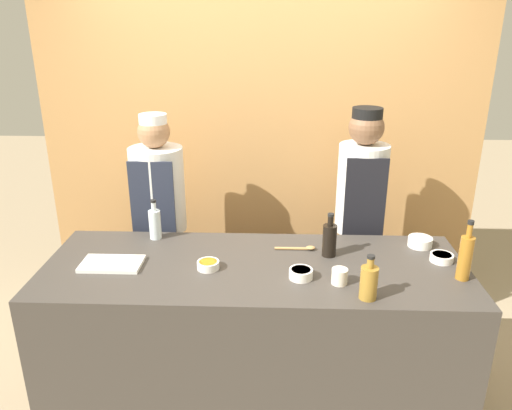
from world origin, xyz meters
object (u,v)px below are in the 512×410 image
at_px(bottle_soy, 329,239).
at_px(sauce_bowl_yellow, 301,273).
at_px(bottle_vinegar, 369,282).
at_px(wooden_spoon, 300,248).
at_px(sauce_bowl_orange, 208,265).
at_px(sauce_bowl_red, 442,257).
at_px(bottle_amber, 465,256).
at_px(cutting_board, 112,264).
at_px(chef_right, 359,221).
at_px(bottle_clear, 155,223).
at_px(cup_cream, 340,276).
at_px(sauce_bowl_white, 420,241).
at_px(chef_left, 160,225).

bearing_deg(bottle_soy, sauce_bowl_yellow, -122.30).
bearing_deg(bottle_vinegar, wooden_spoon, 120.17).
distance_m(sauce_bowl_orange, wooden_spoon, 0.55).
relative_size(sauce_bowl_yellow, bottle_soy, 0.48).
relative_size(sauce_bowl_red, wooden_spoon, 0.54).
bearing_deg(bottle_amber, cutting_board, 177.67).
relative_size(sauce_bowl_orange, chef_right, 0.07).
bearing_deg(bottle_clear, sauce_bowl_yellow, -28.47).
bearing_deg(bottle_vinegar, bottle_clear, 150.96).
xyz_separation_m(cup_cream, wooden_spoon, (-0.18, 0.37, -0.03)).
bearing_deg(sauce_bowl_yellow, bottle_soy, 57.70).
bearing_deg(sauce_bowl_orange, chef_right, 38.37).
xyz_separation_m(sauce_bowl_yellow, bottle_soy, (0.17, 0.26, 0.07)).
height_order(sauce_bowl_orange, sauce_bowl_yellow, sauce_bowl_yellow).
bearing_deg(sauce_bowl_orange, sauce_bowl_white, 15.10).
xyz_separation_m(sauce_bowl_white, cup_cream, (-0.52, -0.45, 0.01)).
bearing_deg(bottle_soy, cup_cream, -86.05).
bearing_deg(cutting_board, wooden_spoon, 12.73).
xyz_separation_m(sauce_bowl_orange, bottle_soy, (0.65, 0.18, 0.07)).
bearing_deg(sauce_bowl_yellow, sauce_bowl_white, 29.80).
bearing_deg(wooden_spoon, bottle_clear, 171.29).
bearing_deg(bottle_vinegar, bottle_soy, 107.30).
height_order(bottle_vinegar, bottle_soy, bottle_soy).
relative_size(wooden_spoon, chef_right, 0.14).
bearing_deg(cutting_board, sauce_bowl_orange, -1.69).
bearing_deg(bottle_vinegar, sauce_bowl_orange, 161.46).
xyz_separation_m(sauce_bowl_red, bottle_soy, (-0.60, 0.05, 0.07)).
bearing_deg(bottle_soy, sauce_bowl_red, -4.51).
bearing_deg(bottle_amber, bottle_clear, 165.38).
bearing_deg(sauce_bowl_orange, cup_cream, -11.02).
relative_size(bottle_amber, chef_right, 0.19).
xyz_separation_m(sauce_bowl_red, sauce_bowl_yellow, (-0.77, -0.22, 0.00)).
distance_m(bottle_soy, chef_left, 1.20).
distance_m(sauce_bowl_orange, chef_right, 1.15).
bearing_deg(cup_cream, bottle_vinegar, -48.77).
distance_m(bottle_vinegar, bottle_clear, 1.31).
bearing_deg(sauce_bowl_white, wooden_spoon, -173.70).
height_order(sauce_bowl_orange, bottle_vinegar, bottle_vinegar).
bearing_deg(chef_right, bottle_vinegar, -96.63).
bearing_deg(wooden_spoon, bottle_soy, -21.92).
xyz_separation_m(bottle_vinegar, cup_cream, (-0.12, 0.13, -0.05)).
distance_m(sauce_bowl_white, sauce_bowl_orange, 1.23).
bearing_deg(sauce_bowl_red, sauce_bowl_yellow, -164.32).
distance_m(cutting_board, bottle_amber, 1.82).
bearing_deg(bottle_vinegar, sauce_bowl_red, 40.45).
bearing_deg(chef_right, wooden_spoon, -131.03).
distance_m(bottle_clear, chef_left, 0.37).
xyz_separation_m(sauce_bowl_yellow, chef_left, (-0.89, 0.80, -0.09)).
bearing_deg(bottle_soy, bottle_vinegar, -72.70).
bearing_deg(sauce_bowl_yellow, cup_cream, -14.04).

